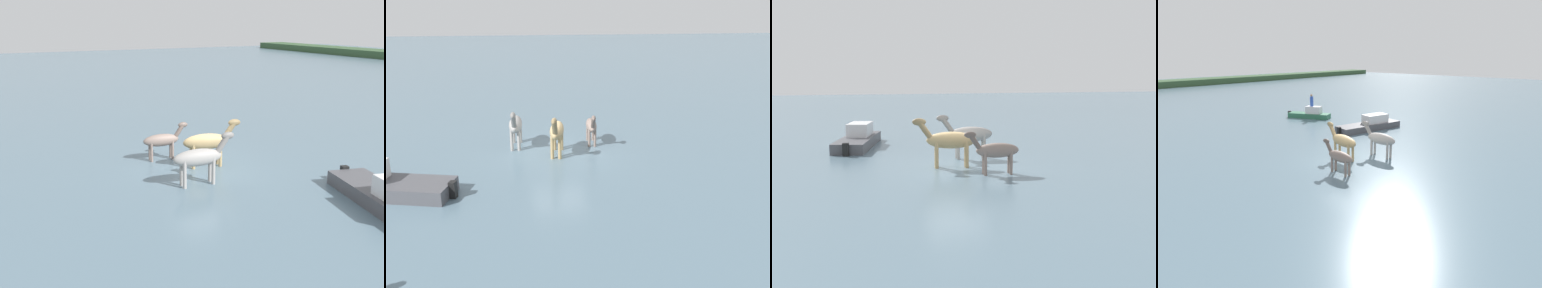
% 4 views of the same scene
% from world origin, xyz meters
% --- Properties ---
extents(ground_plane, '(154.95, 154.95, 0.00)m').
position_xyz_m(ground_plane, '(0.00, 0.00, 0.00)').
color(ground_plane, slate).
extents(horse_dun_straggler, '(0.96, 2.69, 2.08)m').
position_xyz_m(horse_dun_straggler, '(0.09, 0.24, 1.14)').
color(horse_dun_straggler, tan).
rests_on(horse_dun_straggler, ground_plane).
extents(horse_lead, '(0.74, 2.63, 2.04)m').
position_xyz_m(horse_lead, '(1.95, -1.14, 1.12)').
color(horse_lead, '#9E9993').
rests_on(horse_lead, ground_plane).
extents(horse_chestnut_trailing, '(0.62, 2.19, 1.70)m').
position_xyz_m(horse_chestnut_trailing, '(-1.74, -1.15, 0.94)').
color(horse_chestnut_trailing, gray).
rests_on(horse_chestnut_trailing, ground_plane).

